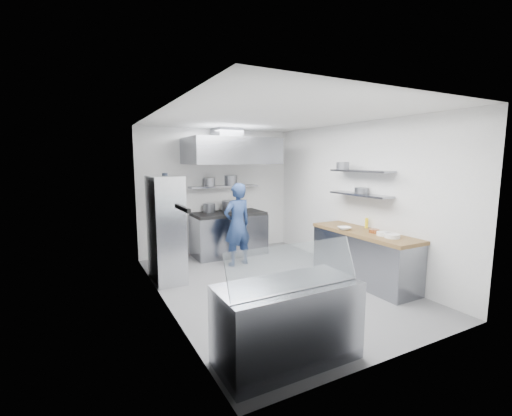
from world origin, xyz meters
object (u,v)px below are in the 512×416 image
wire_rack (166,229)px  display_case (287,322)px  chef (237,225)px  gas_range (229,235)px

wire_rack → display_case: (0.53, -3.08, -0.50)m
chef → wire_rack: 1.49m
chef → wire_rack: (-1.47, -0.22, 0.09)m
gas_range → display_case: (-1.10, -4.10, -0.03)m
gas_range → display_case: size_ratio=1.07×
wire_rack → display_case: bearing=-80.2°
gas_range → wire_rack: (-1.63, -1.02, 0.48)m
wire_rack → display_case: 3.16m
chef → gas_range: bearing=-109.6°
gas_range → display_case: 4.25m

